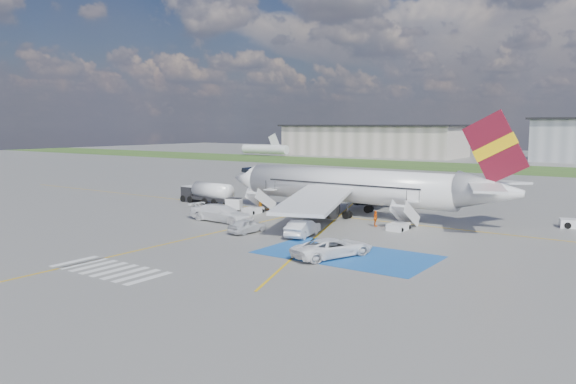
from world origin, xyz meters
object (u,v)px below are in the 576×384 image
at_px(car_silver_b, 303,228).
at_px(van_white_a, 333,244).
at_px(van_white_b, 221,210).
at_px(fuel_tanker, 207,195).
at_px(gpu_cart, 234,205).
at_px(car_silver_a, 247,226).
at_px(airliner, 359,186).

xyz_separation_m(car_silver_b, van_white_a, (6.50, -5.42, 0.19)).
bearing_deg(van_white_a, van_white_b, -1.11).
distance_m(fuel_tanker, gpu_cart, 7.36).
distance_m(car_silver_a, car_silver_b, 5.62).
relative_size(airliner, car_silver_a, 8.87).
bearing_deg(van_white_a, gpu_cart, -11.64).
xyz_separation_m(fuel_tanker, car_silver_a, (17.32, -12.84, -0.48)).
bearing_deg(van_white_b, gpu_cart, 32.91).
height_order(airliner, fuel_tanker, airliner).
bearing_deg(van_white_b, fuel_tanker, 51.38).
distance_m(fuel_tanker, van_white_b, 14.40).
bearing_deg(airliner, van_white_b, -130.55).
bearing_deg(van_white_b, van_white_a, -109.54).
relative_size(car_silver_a, van_white_a, 0.77).
bearing_deg(fuel_tanker, van_white_a, -25.34).
height_order(airliner, car_silver_a, airliner).
bearing_deg(fuel_tanker, airliner, 11.44).
bearing_deg(airliner, fuel_tanker, -172.89).
xyz_separation_m(car_silver_a, car_silver_b, (5.38, 1.62, 0.11)).
distance_m(fuel_tanker, car_silver_a, 21.57).
bearing_deg(van_white_a, car_silver_a, 2.79).
bearing_deg(van_white_b, airliner, -38.47).
xyz_separation_m(fuel_tanker, van_white_a, (29.20, -16.64, -0.17)).
bearing_deg(airliner, car_silver_b, -83.91).
bearing_deg(airliner, gpu_cart, -159.92).
xyz_separation_m(airliner, car_silver_b, (1.48, -13.86, -2.57)).
bearing_deg(car_silver_b, van_white_a, 129.55).
height_order(car_silver_a, van_white_b, van_white_b).
bearing_deg(gpu_cart, car_silver_a, -63.62).
bearing_deg(fuel_tanker, van_white_b, -36.37).
bearing_deg(fuel_tanker, gpu_cart, -16.41).
bearing_deg(car_silver_a, van_white_a, 167.87).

